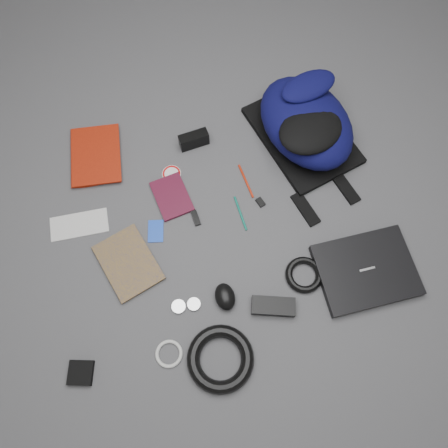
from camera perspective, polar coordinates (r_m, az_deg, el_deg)
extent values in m
plane|color=#4F4F51|center=(1.56, 0.00, -0.26)|extent=(4.00, 4.00, 0.00)
cube|color=black|center=(1.57, 18.04, -5.77)|extent=(0.33, 0.26, 0.03)
imported|color=maroon|center=(1.76, -19.37, 8.06)|extent=(0.22, 0.27, 0.03)
imported|color=#C8970E|center=(1.55, -15.12, -6.53)|extent=(0.23, 0.27, 0.02)
cube|color=silver|center=(1.65, -18.38, -0.08)|extent=(0.21, 0.10, 0.00)
cube|color=#3F0C1C|center=(1.61, -6.84, 3.58)|extent=(0.14, 0.18, 0.01)
cube|color=black|center=(1.69, -3.96, 10.92)|extent=(0.11, 0.05, 0.06)
cylinder|color=white|center=(1.66, -6.87, 6.55)|extent=(0.07, 0.07, 0.00)
cylinder|color=#0C6E58|center=(1.58, 2.16, 1.42)|extent=(0.01, 0.14, 0.01)
cylinder|color=red|center=(1.63, 2.88, 5.63)|extent=(0.02, 0.14, 0.01)
cube|color=blue|center=(1.57, -8.91, -0.92)|extent=(0.07, 0.09, 0.00)
cube|color=black|center=(1.57, -3.71, 0.79)|extent=(0.03, 0.06, 0.01)
cube|color=black|center=(1.60, 4.78, 2.85)|extent=(0.03, 0.04, 0.01)
ellipsoid|color=black|center=(1.47, 0.13, -9.48)|extent=(0.07, 0.09, 0.05)
cylinder|color=silver|center=(1.49, -5.95, -10.68)|extent=(0.06, 0.06, 0.01)
cylinder|color=#B7B7B9|center=(1.49, -3.95, -10.41)|extent=(0.05, 0.05, 0.01)
torus|color=black|center=(1.52, 10.41, -6.54)|extent=(0.14, 0.14, 0.02)
cube|color=black|center=(1.48, 6.45, -10.63)|extent=(0.16, 0.10, 0.04)
torus|color=black|center=(1.44, -0.47, -17.18)|extent=(0.28, 0.28, 0.04)
cube|color=black|center=(1.52, -18.21, -17.98)|extent=(0.09, 0.09, 0.02)
torus|color=silver|center=(1.47, -7.20, -16.47)|extent=(0.12, 0.12, 0.01)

